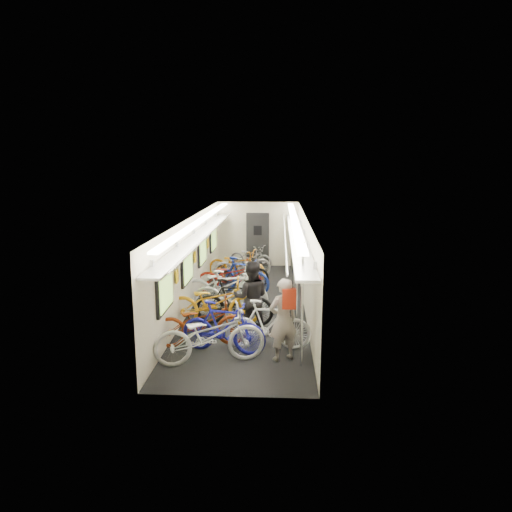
# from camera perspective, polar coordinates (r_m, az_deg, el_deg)

# --- Properties ---
(train_car_shell) EXTENTS (10.00, 10.00, 10.00)m
(train_car_shell) POSITION_cam_1_polar(r_m,az_deg,el_deg) (12.79, -2.35, 1.95)
(train_car_shell) COLOR black
(train_car_shell) RESTS_ON ground
(bicycle_0) EXTENTS (2.24, 1.28, 1.11)m
(bicycle_0) POSITION_cam_1_polar(r_m,az_deg,el_deg) (8.82, -5.79, -9.85)
(bicycle_0) COLOR silver
(bicycle_0) RESTS_ON ground
(bicycle_1) EXTENTS (1.84, 0.89, 1.07)m
(bicycle_1) POSITION_cam_1_polar(r_m,az_deg,el_deg) (9.28, -4.11, -8.89)
(bicycle_1) COLOR #181994
(bicycle_1) RESTS_ON ground
(bicycle_2) EXTENTS (2.03, 1.00, 1.02)m
(bicycle_2) POSITION_cam_1_polar(r_m,az_deg,el_deg) (9.65, -6.88, -8.27)
(bicycle_2) COLOR maroon
(bicycle_2) RESTS_ON ground
(bicycle_3) EXTENTS (1.92, 0.71, 1.13)m
(bicycle_3) POSITION_cam_1_polar(r_m,az_deg,el_deg) (10.78, -2.76, -5.80)
(bicycle_3) COLOR black
(bicycle_3) RESTS_ON ground
(bicycle_4) EXTENTS (2.22, 0.89, 1.14)m
(bicycle_4) POSITION_cam_1_polar(r_m,az_deg,el_deg) (10.76, -5.36, -5.83)
(bicycle_4) COLOR orange
(bicycle_4) RESTS_ON ground
(bicycle_5) EXTENTS (1.99, 0.83, 1.16)m
(bicycle_5) POSITION_cam_1_polar(r_m,az_deg,el_deg) (11.56, -3.21, -4.54)
(bicycle_5) COLOR silver
(bicycle_5) RESTS_ON ground
(bicycle_6) EXTENTS (2.22, 0.83, 1.16)m
(bicycle_6) POSITION_cam_1_polar(r_m,az_deg,el_deg) (12.26, -3.97, -3.64)
(bicycle_6) COLOR #AFAFB4
(bicycle_6) RESTS_ON ground
(bicycle_7) EXTENTS (1.85, 1.11, 1.07)m
(bicycle_7) POSITION_cam_1_polar(r_m,az_deg,el_deg) (13.46, -1.80, -2.43)
(bicycle_7) COLOR navy
(bicycle_7) RESTS_ON ground
(bicycle_8) EXTENTS (1.97, 0.77, 1.02)m
(bicycle_8) POSITION_cam_1_polar(r_m,az_deg,el_deg) (13.45, -3.34, -2.58)
(bicycle_8) COLOR maroon
(bicycle_8) RESTS_ON ground
(bicycle_9) EXTENTS (1.75, 1.02, 1.01)m
(bicycle_9) POSITION_cam_1_polar(r_m,az_deg,el_deg) (13.79, -1.69, -2.23)
(bicycle_9) COLOR black
(bicycle_9) RESTS_ON ground
(bicycle_10) EXTENTS (2.14, 1.34, 1.06)m
(bicycle_10) POSITION_cam_1_polar(r_m,az_deg,el_deg) (14.87, -2.44, -1.14)
(bicycle_10) COLOR #C57512
(bicycle_10) RESTS_ON ground
(bicycle_11) EXTENTS (1.76, 0.52, 1.05)m
(bicycle_11) POSITION_cam_1_polar(r_m,az_deg,el_deg) (9.43, 1.56, -8.57)
(bicycle_11) COLOR white
(bicycle_11) RESTS_ON ground
(bicycle_12) EXTENTS (2.11, 1.48, 1.05)m
(bicycle_12) POSITION_cam_1_polar(r_m,az_deg,el_deg) (14.96, -1.73, -1.08)
(bicycle_12) COLOR slate
(bicycle_12) RESTS_ON ground
(bicycle_14) EXTENTS (1.78, 1.19, 0.89)m
(bicycle_14) POSITION_cam_1_polar(r_m,az_deg,el_deg) (16.62, -0.67, -0.12)
(bicycle_14) COLOR slate
(bicycle_14) RESTS_ON ground
(passenger_near) EXTENTS (0.71, 0.62, 1.63)m
(passenger_near) POSITION_cam_1_polar(r_m,az_deg,el_deg) (8.85, 3.41, -7.95)
(passenger_near) COLOR gray
(passenger_near) RESTS_ON ground
(passenger_mid) EXTENTS (0.82, 0.64, 1.67)m
(passenger_mid) POSITION_cam_1_polar(r_m,az_deg,el_deg) (10.19, -0.62, -5.21)
(passenger_mid) COLOR black
(passenger_mid) RESTS_ON ground
(backpack) EXTENTS (0.26, 0.14, 0.38)m
(backpack) POSITION_cam_1_polar(r_m,az_deg,el_deg) (8.57, 4.17, -5.34)
(backpack) COLOR #A82410
(backpack) RESTS_ON passenger_near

